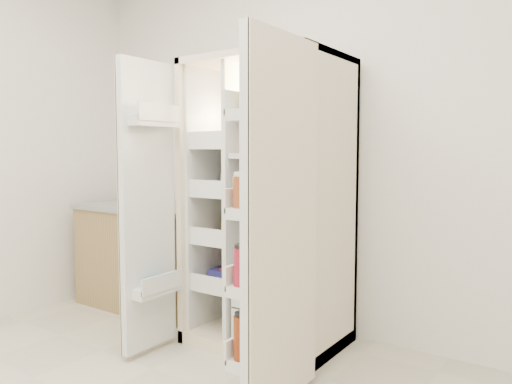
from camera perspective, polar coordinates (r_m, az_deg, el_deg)
The scene contains 5 objects.
wall_back at distance 3.33m, azimuth 7.17°, elevation 6.87°, with size 4.00×0.02×2.70m, color white.
refrigerator at distance 3.12m, azimuth 2.21°, elevation -4.11°, with size 0.92×0.70×1.80m.
freezer_door at distance 2.97m, azimuth -12.60°, elevation -1.78°, with size 0.15×0.40×1.72m.
fridge_door at distance 2.27m, azimuth 2.57°, elevation -4.04°, with size 0.17×0.58×1.72m.
kitchen_counter at distance 3.96m, azimuth -12.77°, elevation -7.31°, with size 1.11×0.59×0.81m.
Camera 1 is at (1.55, -0.94, 1.22)m, focal length 34.00 mm.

